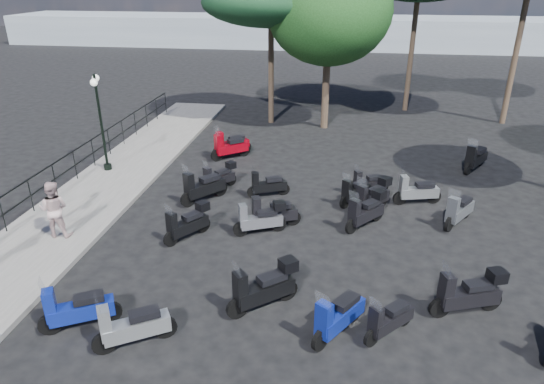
# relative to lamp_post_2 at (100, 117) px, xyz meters

# --- Properties ---
(ground) EXTENTS (120.00, 120.00, 0.00)m
(ground) POSITION_rel_lamp_post_2_xyz_m (7.10, -7.28, -2.26)
(ground) COLOR black
(ground) RESTS_ON ground
(sidewalk) EXTENTS (3.00, 30.00, 0.15)m
(sidewalk) POSITION_rel_lamp_post_2_xyz_m (0.60, -4.28, -2.19)
(sidewalk) COLOR slate
(sidewalk) RESTS_ON ground
(railing) EXTENTS (0.04, 26.04, 1.10)m
(railing) POSITION_rel_lamp_post_2_xyz_m (-0.70, -4.48, -1.37)
(railing) COLOR black
(railing) RESTS_ON sidewalk
(lamp_post_2) EXTENTS (0.58, 1.03, 3.71)m
(lamp_post_2) POSITION_rel_lamp_post_2_xyz_m (0.00, 0.00, 0.00)
(lamp_post_2) COLOR black
(lamp_post_2) RESTS_ON sidewalk
(pedestrian_far) EXTENTS (0.91, 0.75, 1.70)m
(pedestrian_far) POSITION_rel_lamp_post_2_xyz_m (0.97, -5.15, -1.26)
(pedestrian_far) COLOR #C1A3A3
(pedestrian_far) RESTS_ON sidewalk
(scooter_2) EXTENTS (1.59, 0.99, 1.40)m
(scooter_2) POSITION_rel_lamp_post_2_xyz_m (3.54, -8.69, -1.78)
(scooter_2) COLOR black
(scooter_2) RESTS_ON ground
(scooter_3) EXTENTS (1.09, 1.42, 1.31)m
(scooter_3) POSITION_rel_lamp_post_2_xyz_m (4.70, -4.51, -1.77)
(scooter_3) COLOR black
(scooter_3) RESTS_ON ground
(scooter_4) EXTENTS (1.28, 1.52, 1.49)m
(scooter_4) POSITION_rel_lamp_post_2_xyz_m (4.43, -1.97, -1.75)
(scooter_4) COLOR black
(scooter_4) RESTS_ON ground
(scooter_5) EXTENTS (1.47, 1.23, 1.43)m
(scooter_5) POSITION_rel_lamp_post_2_xyz_m (4.36, 2.28, -1.77)
(scooter_5) COLOR black
(scooter_5) RESTS_ON ground
(scooter_8) EXTENTS (1.55, 1.05, 1.40)m
(scooter_8) POSITION_rel_lamp_post_2_xyz_m (4.96, -9.04, -1.78)
(scooter_8) COLOR black
(scooter_8) RESTS_ON ground
(scooter_9) EXTENTS (1.54, 0.87, 1.30)m
(scooter_9) POSITION_rel_lamp_post_2_xyz_m (6.75, -3.89, -1.77)
(scooter_9) COLOR black
(scooter_9) RESTS_ON ground
(scooter_10) EXTENTS (1.44, 0.77, 1.21)m
(scooter_10) POSITION_rel_lamp_post_2_xyz_m (6.54, -1.24, -1.84)
(scooter_10) COLOR black
(scooter_10) RESTS_ON ground
(scooter_11) EXTENTS (1.10, 1.24, 1.21)m
(scooter_11) POSITION_rel_lamp_post_2_xyz_m (4.71, -0.85, -1.81)
(scooter_11) COLOR black
(scooter_11) RESTS_ON ground
(scooter_14) EXTENTS (1.54, 1.32, 1.48)m
(scooter_14) POSITION_rel_lamp_post_2_xyz_m (7.44, -7.40, -1.71)
(scooter_14) COLOR black
(scooter_14) RESTS_ON ground
(scooter_15) EXTENTS (1.63, 0.89, 1.38)m
(scooter_15) POSITION_rel_lamp_post_2_xyz_m (7.05, -3.48, -1.79)
(scooter_15) COLOR black
(scooter_15) RESTS_ON ground
(scooter_16) EXTENTS (1.24, 1.44, 1.38)m
(scooter_16) POSITION_rel_lamp_post_2_xyz_m (9.86, -2.97, -1.74)
(scooter_16) COLOR black
(scooter_16) RESTS_ON ground
(scooter_17) EXTENTS (1.05, 1.30, 1.25)m
(scooter_17) POSITION_rel_lamp_post_2_xyz_m (9.54, -1.35, -1.83)
(scooter_17) COLOR black
(scooter_17) RESTS_ON ground
(scooter_20) EXTENTS (1.11, 1.15, 1.20)m
(scooter_20) POSITION_rel_lamp_post_2_xyz_m (10.23, -7.94, -1.85)
(scooter_20) COLOR black
(scooter_20) RESTS_ON ground
(scooter_21) EXTENTS (1.10, 1.54, 1.42)m
(scooter_21) POSITION_rel_lamp_post_2_xyz_m (9.16, -8.08, -1.77)
(scooter_21) COLOR black
(scooter_21) RESTS_ON ground
(scooter_22) EXTENTS (1.39, 0.82, 1.20)m
(scooter_22) POSITION_rel_lamp_post_2_xyz_m (10.02, -0.55, -1.85)
(scooter_22) COLOR black
(scooter_22) RESTS_ON ground
(scooter_23) EXTENTS (1.64, 0.68, 1.33)m
(scooter_23) POSITION_rel_lamp_post_2_xyz_m (11.60, -1.07, -1.80)
(scooter_23) COLOR black
(scooter_23) RESTS_ON ground
(scooter_27) EXTENTS (1.73, 0.87, 1.43)m
(scooter_27) POSITION_rel_lamp_post_2_xyz_m (12.06, -6.89, -1.72)
(scooter_27) COLOR black
(scooter_27) RESTS_ON ground
(scooter_28) EXTENTS (1.09, 1.49, 1.38)m
(scooter_28) POSITION_rel_lamp_post_2_xyz_m (12.70, -2.41, -1.78)
(scooter_28) COLOR black
(scooter_28) RESTS_ON ground
(scooter_29) EXTENTS (1.14, 1.60, 1.47)m
(scooter_29) POSITION_rel_lamp_post_2_xyz_m (14.24, 2.43, -1.75)
(scooter_29) COLOR black
(scooter_29) RESTS_ON ground
(scooter_30) EXTENTS (1.24, 1.44, 1.38)m
(scooter_30) POSITION_rel_lamp_post_2_xyz_m (10.10, -1.89, -1.74)
(scooter_30) COLOR black
(scooter_30) RESTS_ON ground
(scooter_31) EXTENTS (1.47, 1.23, 1.43)m
(scooter_31) POSITION_rel_lamp_post_2_xyz_m (4.33, 2.66, -1.77)
(scooter_31) COLOR black
(scooter_31) RESTS_ON ground
(broadleaf_tree) EXTENTS (5.84, 5.84, 8.06)m
(broadleaf_tree) POSITION_rel_lamp_post_2_xyz_m (8.05, 7.47, 3.30)
(broadleaf_tree) COLOR #38281E
(broadleaf_tree) RESTS_ON ground
(pine_2) EXTENTS (6.65, 6.65, 7.07)m
(pine_2) POSITION_rel_lamp_post_2_xyz_m (5.24, 7.99, 3.63)
(pine_2) COLOR #38281E
(pine_2) RESTS_ON ground
(distant_hills) EXTENTS (70.00, 8.00, 3.00)m
(distant_hills) POSITION_rel_lamp_post_2_xyz_m (7.10, 37.72, -0.76)
(distant_hills) COLOR gray
(distant_hills) RESTS_ON ground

